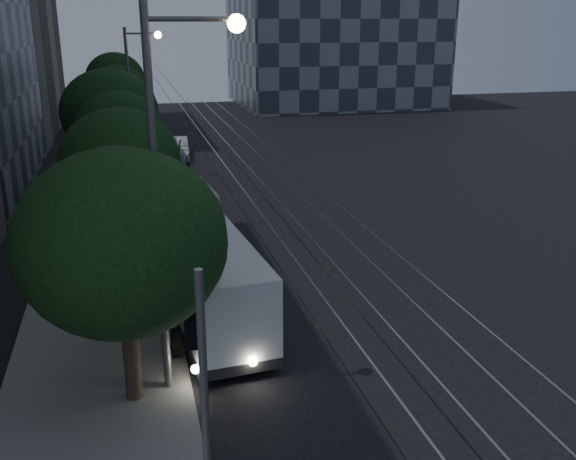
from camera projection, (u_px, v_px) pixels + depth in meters
The scene contains 18 objects.
ground at pixel (326, 313), 22.01m from camera, with size 120.00×120.00×0.00m, color black.
sidewalk at pixel (108, 185), 38.65m from camera, with size 5.00×90.00×0.15m, color gray.
tram_rails at pixel (269, 177), 41.01m from camera, with size 4.52×90.00×0.02m.
overhead_wires at pixel (147, 127), 38.18m from camera, with size 2.23×90.00×6.00m.
trolleybus at pixel (198, 261), 22.31m from camera, with size 3.39×11.52×5.63m.
pickup_silver at pixel (178, 201), 32.31m from camera, with size 2.85×6.19×1.72m, color #95979C.
car_white_a at pixel (190, 191), 34.51m from camera, with size 1.84×4.56×1.55m, color silver.
car_white_b at pixel (167, 160), 42.63m from camera, with size 1.86×4.57×1.33m, color #B1B2B5.
car_white_c at pixel (177, 149), 46.09m from camera, with size 1.60×4.59×1.51m, color silver.
car_white_d at pixel (150, 135), 51.69m from camera, with size 1.64×4.09×1.39m, color white.
tree_0 at pixel (122, 243), 15.54m from camera, with size 5.17×5.17×6.78m.
tree_1 at pixel (120, 163), 24.04m from camera, with size 4.52×4.52×6.53m.
tree_2 at pixel (120, 131), 32.02m from camera, with size 4.35×4.35×6.28m.
tree_3 at pixel (110, 113), 36.12m from camera, with size 5.48×5.48×7.05m.
tree_4 at pixel (118, 93), 46.71m from camera, with size 4.42×4.42×6.49m.
tree_5 at pixel (115, 79), 54.15m from camera, with size 4.89×4.89×7.01m.
streetlamp_near at pixel (172, 173), 15.64m from camera, with size 2.42×0.44×10.00m.
streetlamp_far at pixel (136, 89), 39.16m from camera, with size 2.24×0.44×9.16m.
Camera 1 is at (-6.21, -19.08, 9.60)m, focal length 40.00 mm.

